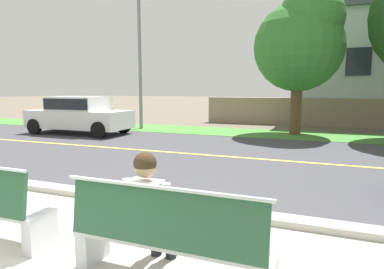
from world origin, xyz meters
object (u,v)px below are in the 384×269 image
Objects in this scene: bench_right at (168,239)px; streetlamp at (142,38)px; seated_person_white at (151,207)px; shade_tree_far_left at (301,40)px; car_white_far at (79,113)px.

streetlamp is (-6.54, 11.00, 3.73)m from bench_right.
seated_person_white reaches higher than bench_right.
streetlamp is at bearing -177.30° from shade_tree_far_left.
shade_tree_far_left reaches higher than bench_right.
bench_right is at bearing -32.24° from seated_person_white.
streetlamp is at bearing 120.06° from seated_person_white.
car_white_far is 4.51m from streetlamp.
bench_right is at bearing -92.19° from shade_tree_far_left.
shade_tree_far_left is at bearing 87.81° from bench_right.
bench_right is 13.33m from streetlamp.
seated_person_white is at bearing -93.62° from shade_tree_far_left.
car_white_far is 0.58× the size of streetlamp.
streetlamp reaches higher than car_white_far.
shade_tree_far_left is (0.71, 11.16, 3.08)m from seated_person_white.
shade_tree_far_left reaches higher than car_white_far.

